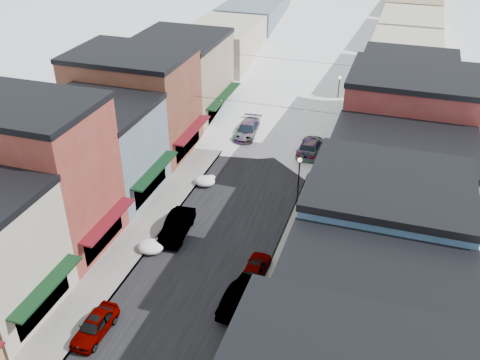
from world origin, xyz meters
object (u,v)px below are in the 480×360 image
Objects in this scene: car_green_sedan at (242,296)px; trash_can at (293,240)px; streetlamp_near at (299,176)px; car_silver_sedan at (95,326)px; car_dark_hatch at (177,226)px.

car_green_sedan is 5.43× the size of trash_can.
streetlamp_near is at bearing 99.28° from trash_can.
car_green_sedan is at bearing -93.67° from streetlamp_near.
car_silver_sedan is 10.28m from car_green_sedan.
car_dark_hatch is (0.72, 12.03, 0.13)m from car_silver_sedan.
streetlamp_near reaches higher than trash_can.
car_silver_sedan reaches higher than trash_can.
car_silver_sedan is at bearing -115.80° from streetlamp_near.
car_dark_hatch is 11.86m from streetlamp_near.
car_dark_hatch is 10.15m from car_green_sedan.
streetlamp_near is (9.50, 19.65, 2.50)m from car_silver_sedan.
trash_can is 0.20× the size of streetlamp_near.
car_dark_hatch is at bearing -139.06° from streetlamp_near.
car_green_sedan is at bearing -103.72° from trash_can.
streetlamp_near is (0.90, 14.02, 2.36)m from car_green_sedan.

